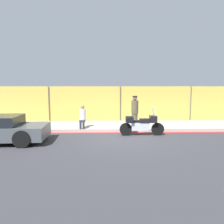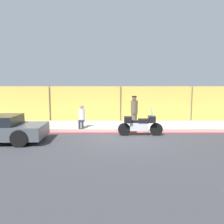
# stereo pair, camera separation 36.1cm
# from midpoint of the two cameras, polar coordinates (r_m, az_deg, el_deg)

# --- Properties ---
(ground_plane) EXTENTS (120.00, 120.00, 0.00)m
(ground_plane) POSITION_cam_midpoint_polar(r_m,az_deg,el_deg) (10.54, 2.69, -6.84)
(ground_plane) COLOR #38383D
(sidewalk) EXTENTS (35.46, 3.06, 0.17)m
(sidewalk) POSITION_cam_midpoint_polar(r_m,az_deg,el_deg) (13.32, 1.81, -3.61)
(sidewalk) COLOR #ADA89E
(sidewalk) RESTS_ON ground_plane
(curb_paint_stripe) EXTENTS (35.46, 0.18, 0.01)m
(curb_paint_stripe) POSITION_cam_midpoint_polar(r_m,az_deg,el_deg) (11.75, 2.26, -5.41)
(curb_paint_stripe) COLOR red
(curb_paint_stripe) RESTS_ON ground_plane
(storefront_fence) EXTENTS (33.69, 0.17, 2.48)m
(storefront_fence) POSITION_cam_midpoint_polar(r_m,az_deg,el_deg) (14.77, 1.47, 1.92)
(storefront_fence) COLOR gold
(storefront_fence) RESTS_ON ground_plane
(motorcycle) EXTENTS (2.26, 0.51, 1.42)m
(motorcycle) POSITION_cam_midpoint_polar(r_m,az_deg,el_deg) (11.10, 6.78, -3.20)
(motorcycle) COLOR black
(motorcycle) RESTS_ON ground_plane
(officer_standing) EXTENTS (0.40, 0.40, 1.76)m
(officer_standing) POSITION_cam_midpoint_polar(r_m,az_deg,el_deg) (12.59, 5.16, 0.29)
(officer_standing) COLOR brown
(officer_standing) RESTS_ON sidewalk
(person_seated_on_curb) EXTENTS (0.36, 0.65, 1.28)m
(person_seated_on_curb) POSITION_cam_midpoint_polar(r_m,az_deg,el_deg) (12.20, -8.54, -0.87)
(person_seated_on_curb) COLOR #2D3342
(person_seated_on_curb) RESTS_ON sidewalk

